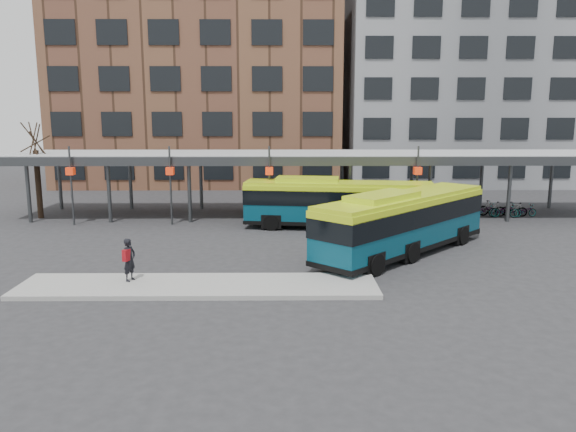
{
  "coord_description": "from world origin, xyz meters",
  "views": [
    {
      "loc": [
        -2.19,
        -24.15,
        6.8
      ],
      "look_at": [
        -1.93,
        2.81,
        1.8
      ],
      "focal_mm": 35.0,
      "sensor_mm": 36.0,
      "label": 1
    }
  ],
  "objects_px": {
    "bus_front": "(404,221)",
    "bus_rear": "(337,202)",
    "tree": "(38,181)",
    "pedestrian": "(129,259)"
  },
  "relations": [
    {
      "from": "pedestrian",
      "to": "bus_rear",
      "type": "bearing_deg",
      "value": -18.08
    },
    {
      "from": "bus_rear",
      "to": "pedestrian",
      "type": "distance_m",
      "value": 14.46
    },
    {
      "from": "tree",
      "to": "bus_rear",
      "type": "height_order",
      "value": "tree"
    },
    {
      "from": "bus_front",
      "to": "pedestrian",
      "type": "xyz_separation_m",
      "value": [
        -11.92,
        -4.82,
        -0.6
      ]
    },
    {
      "from": "tree",
      "to": "bus_rear",
      "type": "relative_size",
      "value": 0.5
    },
    {
      "from": "bus_front",
      "to": "pedestrian",
      "type": "height_order",
      "value": "bus_front"
    },
    {
      "from": "tree",
      "to": "bus_front",
      "type": "relative_size",
      "value": 0.56
    },
    {
      "from": "bus_front",
      "to": "bus_rear",
      "type": "height_order",
      "value": "bus_front"
    },
    {
      "from": "tree",
      "to": "pedestrian",
      "type": "distance_m",
      "value": 17.55
    },
    {
      "from": "tree",
      "to": "bus_rear",
      "type": "xyz_separation_m",
      "value": [
        19.03,
        -3.5,
        -0.86
      ]
    }
  ]
}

